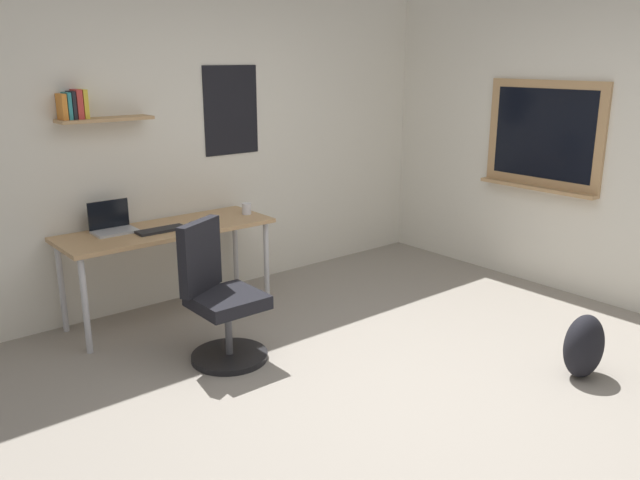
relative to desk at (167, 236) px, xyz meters
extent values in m
plane|color=gray|center=(0.53, -2.07, -0.66)|extent=(5.20, 5.20, 0.00)
cube|color=silver|center=(0.53, 0.38, 0.64)|extent=(5.00, 0.10, 2.60)
cube|color=tan|center=(-0.31, 0.23, 0.89)|extent=(0.68, 0.20, 0.02)
cube|color=black|center=(0.81, 0.32, 0.89)|extent=(0.52, 0.01, 0.74)
cube|color=orange|center=(-0.61, 0.25, 0.99)|extent=(0.04, 0.14, 0.18)
cube|color=teal|center=(-0.57, 0.25, 1.00)|extent=(0.03, 0.14, 0.19)
cube|color=black|center=(-0.54, 0.25, 1.00)|extent=(0.03, 0.14, 0.19)
cube|color=#C63833|center=(-0.50, 0.25, 1.01)|extent=(0.04, 0.14, 0.21)
cube|color=gold|center=(-0.46, 0.25, 1.01)|extent=(0.03, 0.14, 0.20)
cube|color=silver|center=(2.98, -2.07, 0.64)|extent=(0.10, 5.00, 2.60)
cube|color=tan|center=(2.91, -1.35, 0.69)|extent=(0.04, 1.10, 0.90)
cube|color=black|center=(2.90, -1.35, 0.69)|extent=(0.01, 0.94, 0.76)
cube|color=tan|center=(2.87, -1.35, 0.23)|extent=(0.12, 1.10, 0.03)
cube|color=tan|center=(0.00, 0.00, 0.05)|extent=(1.63, 0.60, 0.03)
cylinder|color=#B7B7BC|center=(-0.75, -0.24, -0.31)|extent=(0.04, 0.04, 0.70)
cylinder|color=#B7B7BC|center=(0.75, -0.24, -0.31)|extent=(0.04, 0.04, 0.70)
cylinder|color=#B7B7BC|center=(-0.75, 0.24, -0.31)|extent=(0.04, 0.04, 0.70)
cylinder|color=#B7B7BC|center=(0.75, 0.24, -0.31)|extent=(0.04, 0.04, 0.70)
cylinder|color=black|center=(-0.05, -0.94, -0.64)|extent=(0.52, 0.52, 0.04)
cylinder|color=#4C4C51|center=(-0.05, -0.94, -0.45)|extent=(0.05, 0.05, 0.34)
cube|color=black|center=(-0.05, -0.94, -0.23)|extent=(0.44, 0.44, 0.09)
cube|color=black|center=(-0.14, -0.76, 0.05)|extent=(0.39, 0.24, 0.48)
cube|color=#ADAFB5|center=(-0.37, 0.10, 0.08)|extent=(0.31, 0.21, 0.02)
cube|color=black|center=(-0.37, 0.20, 0.19)|extent=(0.31, 0.01, 0.21)
cube|color=black|center=(-0.08, -0.07, 0.08)|extent=(0.37, 0.13, 0.02)
ellipsoid|color=#262628|center=(0.20, -0.07, 0.09)|extent=(0.10, 0.06, 0.03)
cylinder|color=silver|center=(0.71, -0.02, 0.12)|extent=(0.08, 0.08, 0.09)
ellipsoid|color=black|center=(1.57, -2.59, -0.45)|extent=(0.32, 0.22, 0.42)
camera|label=1|loc=(-2.13, -4.44, 1.34)|focal=36.26mm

